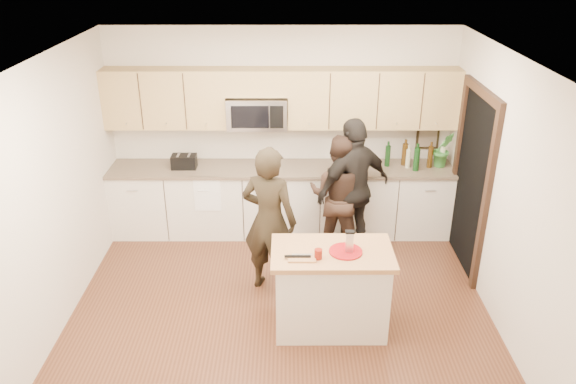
{
  "coord_description": "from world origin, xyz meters",
  "views": [
    {
      "loc": [
        0.08,
        -5.12,
        3.73
      ],
      "look_at": [
        0.08,
        0.35,
        1.2
      ],
      "focal_mm": 35.0,
      "sensor_mm": 36.0,
      "label": 1
    }
  ],
  "objects_px": {
    "island": "(331,289)",
    "woman_left": "(269,221)",
    "woman_center": "(339,196)",
    "woman_right": "(354,189)",
    "toaster": "(184,161)"
  },
  "relations": [
    {
      "from": "island",
      "to": "woman_left",
      "type": "relative_size",
      "value": 0.7
    },
    {
      "from": "woman_center",
      "to": "woman_right",
      "type": "distance_m",
      "value": 0.21
    },
    {
      "from": "woman_left",
      "to": "woman_center",
      "type": "relative_size",
      "value": 1.09
    },
    {
      "from": "toaster",
      "to": "woman_right",
      "type": "distance_m",
      "value": 2.23
    },
    {
      "from": "woman_right",
      "to": "island",
      "type": "bearing_deg",
      "value": 43.23
    },
    {
      "from": "woman_left",
      "to": "woman_center",
      "type": "distance_m",
      "value": 1.15
    },
    {
      "from": "island",
      "to": "woman_center",
      "type": "bearing_deg",
      "value": 82.66
    },
    {
      "from": "toaster",
      "to": "woman_center",
      "type": "xyz_separation_m",
      "value": [
        1.98,
        -0.54,
        -0.24
      ]
    },
    {
      "from": "woman_left",
      "to": "woman_center",
      "type": "height_order",
      "value": "woman_left"
    },
    {
      "from": "island",
      "to": "toaster",
      "type": "distance_m",
      "value": 2.77
    },
    {
      "from": "woman_left",
      "to": "woman_center",
      "type": "bearing_deg",
      "value": -116.09
    },
    {
      "from": "woman_left",
      "to": "woman_right",
      "type": "xyz_separation_m",
      "value": [
        1.01,
        0.78,
        0.03
      ]
    },
    {
      "from": "woman_center",
      "to": "woman_right",
      "type": "xyz_separation_m",
      "value": [
        0.18,
        -0.02,
        0.1
      ]
    },
    {
      "from": "toaster",
      "to": "woman_left",
      "type": "distance_m",
      "value": 1.77
    },
    {
      "from": "woman_left",
      "to": "woman_right",
      "type": "distance_m",
      "value": 1.27
    }
  ]
}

